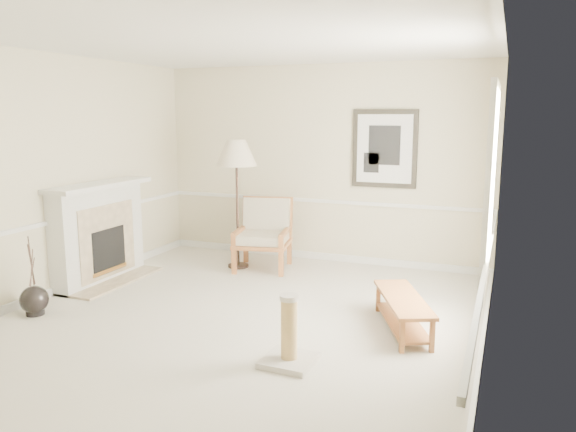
# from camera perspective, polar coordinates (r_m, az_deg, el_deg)

# --- Properties ---
(ground) EXTENTS (5.50, 5.50, 0.00)m
(ground) POSITION_cam_1_polar(r_m,az_deg,el_deg) (6.19, -4.91, -10.33)
(ground) COLOR silver
(ground) RESTS_ON ground
(room) EXTENTS (5.04, 5.54, 2.92)m
(room) POSITION_cam_1_polar(r_m,az_deg,el_deg) (5.82, -3.63, 7.20)
(room) COLOR beige
(room) RESTS_ON ground
(fireplace) EXTENTS (0.64, 1.64, 1.31)m
(fireplace) POSITION_cam_1_polar(r_m,az_deg,el_deg) (7.77, -18.61, -1.67)
(fireplace) COLOR white
(fireplace) RESTS_ON ground
(floor_vase) EXTENTS (0.31, 0.31, 0.89)m
(floor_vase) POSITION_cam_1_polar(r_m,az_deg,el_deg) (6.82, -24.37, -7.82)
(floor_vase) COLOR black
(floor_vase) RESTS_ON ground
(armchair) EXTENTS (0.89, 0.93, 0.99)m
(armchair) POSITION_cam_1_polar(r_m,az_deg,el_deg) (8.05, -2.44, -1.49)
(armchair) COLOR #9B6932
(armchair) RESTS_ON ground
(floor_lamp) EXTENTS (0.75, 0.75, 1.83)m
(floor_lamp) POSITION_cam_1_polar(r_m,az_deg,el_deg) (7.93, -5.25, 6.03)
(floor_lamp) COLOR black
(floor_lamp) RESTS_ON ground
(bench) EXTENTS (0.83, 1.27, 0.35)m
(bench) POSITION_cam_1_polar(r_m,az_deg,el_deg) (5.90, 11.59, -9.14)
(bench) COLOR #9B6932
(bench) RESTS_ON ground
(scratching_post) EXTENTS (0.46, 0.46, 0.63)m
(scratching_post) POSITION_cam_1_polar(r_m,az_deg,el_deg) (5.06, 0.11, -12.72)
(scratching_post) COLOR beige
(scratching_post) RESTS_ON ground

